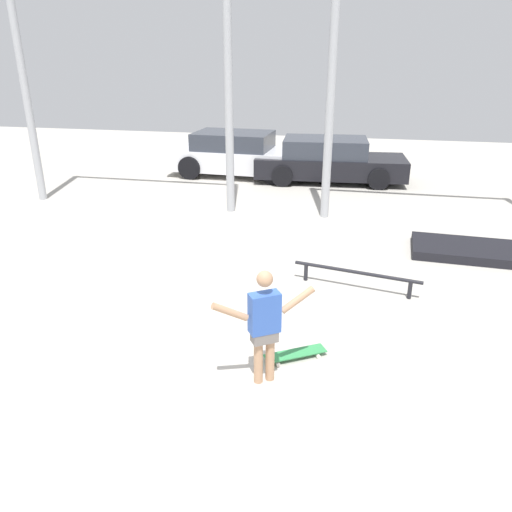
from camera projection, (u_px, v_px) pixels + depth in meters
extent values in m
plane|color=#B2ADA3|center=(213.00, 326.00, 7.33)|extent=(36.00, 36.00, 0.00)
cylinder|color=tan|center=(258.00, 358.00, 5.97)|extent=(0.11, 0.11, 0.69)
cylinder|color=tan|center=(270.00, 355.00, 6.02)|extent=(0.11, 0.11, 0.69)
cube|color=slate|center=(264.00, 336.00, 5.88)|extent=(0.35, 0.31, 0.15)
cube|color=#3359B2|center=(265.00, 313.00, 5.77)|extent=(0.40, 0.34, 0.50)
sphere|color=tan|center=(265.00, 279.00, 5.60)|extent=(0.19, 0.19, 0.19)
cylinder|color=tan|center=(230.00, 312.00, 5.60)|extent=(0.41, 0.30, 0.30)
cylinder|color=tan|center=(298.00, 300.00, 5.87)|extent=(0.41, 0.30, 0.30)
cube|color=#338C4C|center=(295.00, 353.00, 6.54)|extent=(0.82, 0.61, 0.01)
cylinder|color=silver|center=(311.00, 348.00, 6.74)|extent=(0.06, 0.06, 0.05)
cylinder|color=silver|center=(318.00, 356.00, 6.55)|extent=(0.06, 0.06, 0.05)
cylinder|color=silver|center=(272.00, 356.00, 6.57)|extent=(0.06, 0.06, 0.05)
cylinder|color=silver|center=(278.00, 365.00, 6.38)|extent=(0.06, 0.06, 0.05)
cube|color=black|center=(504.00, 253.00, 9.73)|extent=(3.52, 1.44, 0.18)
cylinder|color=black|center=(357.00, 272.00, 8.36)|extent=(2.13, 0.50, 0.06)
cylinder|color=black|center=(306.00, 272.00, 8.75)|extent=(0.07, 0.07, 0.31)
cylinder|color=black|center=(410.00, 290.00, 8.09)|extent=(0.07, 0.07, 0.31)
cylinder|color=#A5A8AD|center=(22.00, 72.00, 12.41)|extent=(0.20, 0.20, 6.52)
cylinder|color=#A5A8AD|center=(228.00, 74.00, 11.41)|extent=(0.20, 0.20, 6.52)
cylinder|color=#A5A8AD|center=(332.00, 75.00, 10.96)|extent=(0.20, 0.20, 6.52)
cube|color=white|center=(239.00, 159.00, 16.08)|extent=(4.44, 2.03, 0.66)
cube|color=#2D333D|center=(233.00, 140.00, 15.90)|extent=(2.48, 1.79, 0.52)
cylinder|color=black|center=(285.00, 161.00, 16.62)|extent=(0.73, 0.26, 0.72)
cylinder|color=black|center=(273.00, 173.00, 15.04)|extent=(0.73, 0.26, 0.72)
cylinder|color=black|center=(209.00, 157.00, 17.26)|extent=(0.73, 0.26, 0.72)
cylinder|color=black|center=(190.00, 168.00, 15.67)|extent=(0.73, 0.26, 0.72)
cube|color=black|center=(330.00, 166.00, 15.40)|extent=(4.65, 2.12, 0.59)
cube|color=#2D333D|center=(325.00, 147.00, 15.21)|extent=(2.61, 1.83, 0.54)
cylinder|color=black|center=(374.00, 166.00, 16.09)|extent=(0.64, 0.26, 0.63)
cylinder|color=black|center=(379.00, 179.00, 14.48)|extent=(0.64, 0.26, 0.63)
cylinder|color=black|center=(287.00, 164.00, 16.44)|extent=(0.64, 0.26, 0.63)
cylinder|color=black|center=(282.00, 176.00, 14.83)|extent=(0.64, 0.26, 0.63)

